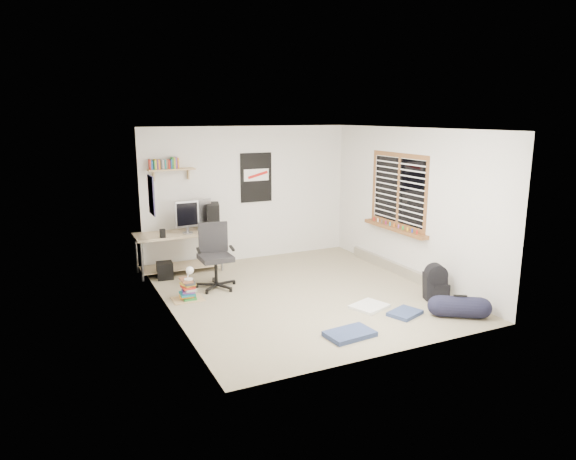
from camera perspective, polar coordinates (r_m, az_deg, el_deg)
name	(u,v)px	position (r m, az deg, el deg)	size (l,w,h in m)	color
floor	(302,294)	(7.97, 1.62, -7.13)	(4.00, 4.50, 0.01)	gray
ceiling	(304,128)	(7.50, 1.74, 11.21)	(4.00, 4.50, 0.01)	white
back_wall	(249,194)	(9.67, -4.41, 4.04)	(4.00, 0.01, 2.50)	silver
left_wall	(168,226)	(6.98, -13.16, 0.39)	(0.01, 4.50, 2.50)	silver
right_wall	(411,204)	(8.72, 13.51, 2.78)	(0.01, 4.50, 2.50)	silver
desk	(179,252)	(9.16, -11.99, -2.35)	(1.49, 0.65, 0.68)	tan
monitor_left	(187,222)	(8.94, -11.12, 0.85)	(0.40, 0.10, 0.44)	#9B9A9F
monitor_right	(202,219)	(9.16, -9.58, 1.18)	(0.40, 0.10, 0.44)	#A5A4A9
pc_tower	(213,217)	(9.24, -8.33, 1.46)	(0.22, 0.46, 0.48)	black
keyboard	(179,234)	(9.03, -12.03, -0.45)	(0.39, 0.14, 0.02)	black
speaker_left	(163,234)	(8.75, -13.76, -0.45)	(0.08, 0.08, 0.17)	black
speaker_right	(206,230)	(8.91, -9.15, 0.00)	(0.08, 0.08, 0.17)	black
office_chair	(216,258)	(8.17, -8.05, -3.11)	(0.68, 0.68, 1.03)	black
wall_shelf	(171,170)	(9.08, -12.82, 6.57)	(0.80, 0.22, 0.24)	tan
poster_back_wall	(256,178)	(9.66, -3.55, 5.84)	(0.62, 0.03, 0.92)	black
poster_left_wall	(151,195)	(8.10, -14.95, 3.75)	(0.02, 0.42, 0.60)	navy
window	(398,190)	(8.89, 12.10, 4.33)	(0.10, 1.50, 1.26)	brown
baseboard_heater	(394,267)	(9.18, 11.73, -4.09)	(0.08, 2.50, 0.18)	#B7B2A8
backpack	(435,286)	(8.01, 16.03, -6.00)	(0.32, 0.26, 0.43)	black
duffel_bag	(459,307)	(7.42, 18.51, -8.14)	(0.29, 0.29, 0.57)	black
tshirt	(369,306)	(7.50, 9.02, -8.38)	(0.48, 0.41, 0.04)	silver
jeans_a	(350,334)	(6.56, 6.87, -11.39)	(0.60, 0.38, 0.06)	navy
jeans_b	(405,313)	(7.34, 12.87, -9.00)	(0.44, 0.33, 0.06)	navy
book_stack	(187,290)	(7.83, -11.12, -6.54)	(0.47, 0.39, 0.32)	brown
desk_lamp	(188,275)	(7.74, -11.01, -4.96)	(0.13, 0.22, 0.22)	white
subwoofer	(165,271)	(8.89, -13.52, -4.40)	(0.26, 0.26, 0.29)	black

